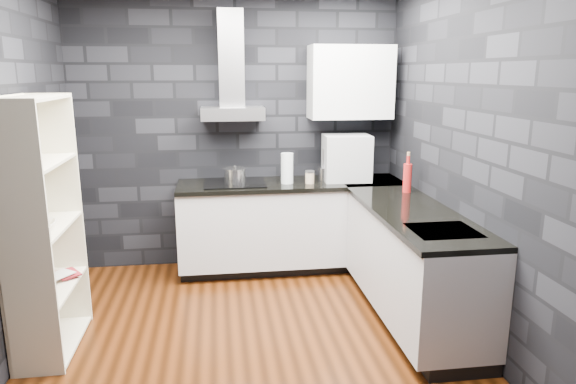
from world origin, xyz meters
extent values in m
plane|color=#441E09|center=(0.00, 0.00, 0.00)|extent=(3.20, 3.20, 0.00)
cube|color=black|center=(0.00, 1.62, 1.35)|extent=(3.20, 0.05, 2.70)
cube|color=black|center=(0.00, -1.62, 1.35)|extent=(3.20, 0.05, 2.70)
cube|color=black|center=(-1.62, 0.00, 1.35)|extent=(0.05, 3.20, 2.70)
cube|color=black|center=(1.62, 0.00, 1.35)|extent=(0.05, 3.20, 2.70)
cube|color=black|center=(0.50, 1.34, 0.05)|extent=(2.18, 0.50, 0.10)
cube|color=black|center=(1.34, 0.10, 0.05)|extent=(0.50, 1.78, 0.10)
cube|color=silver|center=(0.50, 1.30, 0.48)|extent=(2.20, 0.60, 0.76)
cube|color=silver|center=(1.30, 0.10, 0.48)|extent=(0.60, 1.80, 0.76)
cube|color=black|center=(0.50, 1.29, 0.88)|extent=(2.20, 0.62, 0.04)
cube|color=black|center=(1.29, 0.10, 0.88)|extent=(0.62, 1.80, 0.04)
cube|color=black|center=(1.30, 1.30, 0.88)|extent=(0.62, 0.62, 0.04)
cube|color=#A8A7AC|center=(-0.05, 1.43, 1.56)|extent=(0.60, 0.34, 0.12)
cube|color=#A8A7AC|center=(-0.05, 1.50, 2.07)|extent=(0.24, 0.20, 0.90)
cube|color=silver|center=(1.10, 1.43, 1.85)|extent=(0.80, 0.35, 0.70)
cube|color=black|center=(-0.05, 1.30, 0.91)|extent=(0.58, 0.50, 0.01)
cube|color=#A8A7AC|center=(1.30, -0.40, 0.89)|extent=(0.44, 0.40, 0.01)
cylinder|color=#B1B2B6|center=(-0.05, 1.30, 0.97)|extent=(0.24, 0.24, 0.12)
cylinder|color=white|center=(0.45, 1.24, 1.05)|extent=(0.12, 0.12, 0.29)
cylinder|color=tan|center=(0.67, 1.21, 0.95)|extent=(0.10, 0.10, 0.11)
cylinder|color=#B1B2B6|center=(0.82, 1.29, 0.97)|extent=(0.13, 0.13, 0.13)
cube|color=#B5B8BC|center=(1.05, 1.30, 1.12)|extent=(0.47, 0.37, 0.45)
cylinder|color=#A51B19|center=(1.46, 0.72, 1.03)|extent=(0.08, 0.08, 0.26)
cube|color=beige|center=(-1.42, 0.04, 0.90)|extent=(0.54, 0.86, 1.80)
imported|color=white|center=(-1.42, -0.04, 0.94)|extent=(0.25, 0.25, 0.06)
imported|color=maroon|center=(-1.41, 0.18, 0.57)|extent=(0.13, 0.10, 0.20)
imported|color=#B2B2B2|center=(-1.44, 0.19, 0.59)|extent=(0.13, 0.10, 0.20)
camera|label=1|loc=(-0.21, -3.55, 1.95)|focal=32.00mm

